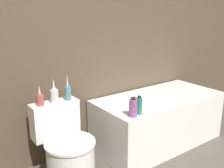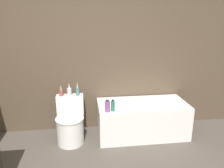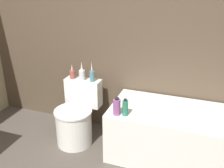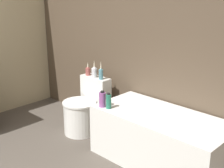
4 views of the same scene
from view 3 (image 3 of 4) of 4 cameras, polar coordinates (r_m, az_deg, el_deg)
The scene contains 8 objects.
wall_back_tiled at distance 3.02m, azimuth 0.61°, elevation 12.62°, with size 6.40×0.06×2.60m.
bathtub at distance 2.87m, azimuth 14.44°, elevation -10.76°, with size 1.45×0.69×0.56m.
toilet at distance 3.10m, azimuth -7.77°, elevation -7.36°, with size 0.43×0.58×0.69m.
vase_gold at distance 3.11m, azimuth -8.65°, elevation 2.27°, with size 0.06×0.06×0.18m.
vase_silver at distance 3.05m, azimuth -6.56°, elevation 2.22°, with size 0.07×0.07×0.22m.
vase_bronze at distance 2.99m, azimuth -4.40°, elevation 1.96°, with size 0.06×0.06×0.24m.
shampoo_bottle_tall at distance 2.56m, azimuth 1.04°, elevation -4.98°, with size 0.07×0.07×0.18m.
shampoo_bottle_short at distance 2.55m, azimuth 2.90°, elevation -5.19°, with size 0.06×0.06×0.18m.
Camera 3 is at (0.97, -0.58, 1.84)m, focal length 42.00 mm.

